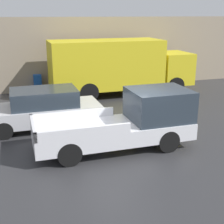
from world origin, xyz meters
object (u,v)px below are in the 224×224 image
Objects in this scene: delivery_truck at (117,65)px; newspaper_box at (38,84)px; car at (42,108)px; pickup_truck at (130,121)px.

newspaper_box is at bearing 157.28° from delivery_truck.
car is 6.12m from newspaper_box.
pickup_truck reaches higher than newspaper_box.
newspaper_box is at bearing 87.11° from car.
pickup_truck is 9.28m from newspaper_box.
pickup_truck is 7.45m from delivery_truck.
pickup_truck is at bearing -105.26° from delivery_truck.
pickup_truck is 5.10× the size of newspaper_box.
delivery_truck is (1.95, 7.15, 0.77)m from pickup_truck.
pickup_truck reaches higher than car.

